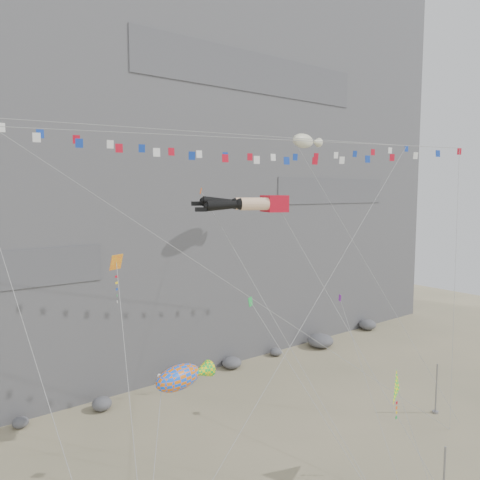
{
  "coord_description": "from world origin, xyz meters",
  "views": [
    {
      "loc": [
        -21.32,
        -20.12,
        17.87
      ],
      "look_at": [
        0.94,
        9.0,
        14.1
      ],
      "focal_mm": 35.0,
      "sensor_mm": 36.0,
      "label": 1
    }
  ],
  "objects": [
    {
      "name": "ground",
      "position": [
        0.0,
        0.0,
        0.0
      ],
      "size": [
        120.0,
        120.0,
        0.0
      ],
      "primitive_type": "plane",
      "color": "#9C8E6B",
      "rests_on": "ground"
    },
    {
      "name": "cliff",
      "position": [
        0.0,
        32.0,
        25.0
      ],
      "size": [
        80.0,
        28.0,
        50.0
      ],
      "primitive_type": "cube",
      "color": "slate",
      "rests_on": "ground"
    },
    {
      "name": "talus_boulders",
      "position": [
        0.0,
        17.0,
        0.6
      ],
      "size": [
        60.0,
        3.0,
        1.2
      ],
      "primitive_type": null,
      "color": "#58595D",
      "rests_on": "ground"
    },
    {
      "name": "anchor_pole_center",
      "position": [
        2.82,
        -7.43,
        1.86
      ],
      "size": [
        0.12,
        0.12,
        3.72
      ],
      "primitive_type": "cylinder",
      "color": "gray",
      "rests_on": "ground"
    },
    {
      "name": "anchor_pole_right",
      "position": [
        13.36,
        -0.9,
        2.05
      ],
      "size": [
        0.12,
        0.12,
        4.1
      ],
      "primitive_type": "cylinder",
      "color": "gray",
      "rests_on": "ground"
    },
    {
      "name": "legs_kite",
      "position": [
        -1.31,
        4.9,
        17.05
      ],
      "size": [
        7.76,
        15.55,
        21.42
      ],
      "rotation": [
        0.0,
        0.0,
        -0.34
      ],
      "color": "red",
      "rests_on": "ground"
    },
    {
      "name": "flag_banner_upper",
      "position": [
        0.65,
        8.91,
        22.24
      ],
      "size": [
        36.34,
        15.48,
        29.86
      ],
      "color": "red",
      "rests_on": "ground"
    },
    {
      "name": "flag_banner_lower",
      "position": [
        0.98,
        5.27,
        21.56
      ],
      "size": [
        34.26,
        13.15,
        25.46
      ],
      "color": "red",
      "rests_on": "ground"
    },
    {
      "name": "harlequin_kite",
      "position": [
        -11.53,
        3.62,
        14.06
      ],
      "size": [
        2.91,
        8.32,
        16.01
      ],
      "color": "red",
      "rests_on": "ground"
    },
    {
      "name": "fish_windsock",
      "position": [
        -8.77,
        1.99,
        7.53
      ],
      "size": [
        6.99,
        6.15,
        10.22
      ],
      "color": "orange",
      "rests_on": "ground"
    },
    {
      "name": "delta_kite",
      "position": [
        3.33,
        -3.95,
        5.75
      ],
      "size": [
        2.45,
        3.83,
        7.35
      ],
      "color": "yellow",
      "rests_on": "ground"
    },
    {
      "name": "blimp_windsock",
      "position": [
        9.84,
        11.05,
        22.5
      ],
      "size": [
        5.56,
        15.47,
        26.78
      ],
      "color": "beige",
      "rests_on": "ground"
    },
    {
      "name": "small_kite_a",
      "position": [
        -3.08,
        7.74,
        17.35
      ],
      "size": [
        3.34,
        14.94,
        23.11
      ],
      "color": "#FF5D15",
      "rests_on": "ground"
    },
    {
      "name": "small_kite_b",
      "position": [
        6.73,
        3.59,
        9.4
      ],
      "size": [
        6.15,
        10.51,
        14.79
      ],
      "color": "purple",
      "rests_on": "ground"
    },
    {
      "name": "small_kite_c",
      "position": [
        -3.94,
        1.39,
        11.09
      ],
      "size": [
        3.33,
        9.7,
        14.65
      ],
      "color": "green",
      "rests_on": "ground"
    }
  ]
}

